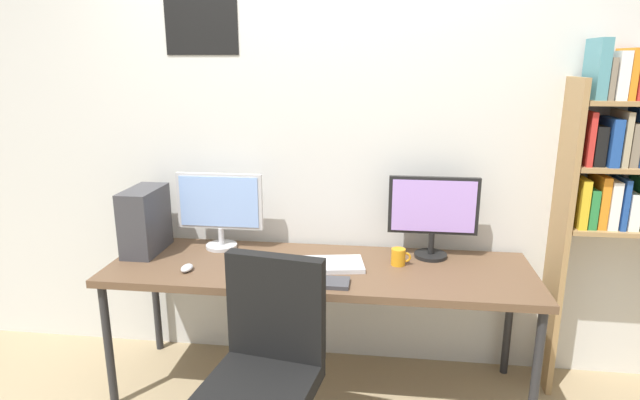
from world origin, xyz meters
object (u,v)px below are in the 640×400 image
Objects in this scene: bookshelf at (635,180)px; computer_mouse at (187,268)px; monitor_right at (433,212)px; laptop_closed at (333,264)px; coffee_mug at (399,257)px; desk at (319,275)px; pc_tower at (145,220)px; office_chair at (266,393)px; monitor_left at (220,206)px; keyboard_main at (313,282)px.

computer_mouse is at bearing -170.48° from bookshelf.
monitor_right is at bearing -179.01° from bookshelf.
monitor_right reaches higher than laptop_closed.
bookshelf reaches higher than coffee_mug.
pc_tower is (-1.00, 0.10, 0.23)m from desk.
coffee_mug reaches higher than computer_mouse.
office_chair is 1.13m from monitor_left.
monitor_right is (1.20, -0.00, 0.01)m from monitor_left.
pc_tower is at bearing -177.16° from bookshelf.
pc_tower is at bearing -164.44° from monitor_left.
office_chair is 1.25m from pc_tower.
keyboard_main is 3.73× the size of computer_mouse.
office_chair reaches higher than coffee_mug.
monitor_right reaches higher than monitor_left.
laptop_closed is (0.07, 0.23, 0.00)m from keyboard_main.
monitor_left reaches higher than laptop_closed.
pc_tower reaches higher than desk.
monitor_right is 5.04× the size of computer_mouse.
monitor_right is at bearing 19.48° from desk.
office_chair is at bearing -109.32° from keyboard_main.
office_chair is 0.99m from coffee_mug.
coffee_mug is (1.09, 0.22, 0.03)m from computer_mouse.
keyboard_main is at bearing -36.40° from monitor_left.
coffee_mug is (1.02, -0.14, -0.20)m from monitor_left.
bookshelf is 5.32× the size of keyboard_main.
laptop_closed is (0.67, -0.21, -0.24)m from monitor_left.
pc_tower is 1.07m from keyboard_main.
keyboard_main is 0.52m from coffee_mug.
monitor_left is 1.35× the size of pc_tower.
office_chair is 2.69× the size of pc_tower.
bookshelf is at bearing 2.84° from pc_tower.
monitor_right is 0.62m from laptop_closed.
bookshelf reaches higher than desk.
monitor_right is 1.35m from computer_mouse.
computer_mouse is at bearing -101.01° from monitor_left.
monitor_left reaches higher than coffee_mug.
desk is 0.71m from monitor_right.
computer_mouse is (-2.28, -0.38, -0.45)m from bookshelf.
pc_tower is at bearing 178.78° from coffee_mug.
pc_tower is at bearing 142.69° from computer_mouse.
laptop_closed is (-0.53, -0.21, -0.25)m from monitor_right.
pc_tower is (-0.40, -0.11, -0.07)m from monitor_left.
bookshelf is 1.74m from keyboard_main.
office_chair is 9.34× the size of coffee_mug.
office_chair is at bearing -62.11° from monitor_left.
office_chair is 0.80m from computer_mouse.
bookshelf is 2.22m from monitor_left.
monitor_right is 1.32× the size of pc_tower.
monitor_left is 4.69× the size of coffee_mug.
monitor_left is at bearing 117.89° from office_chair.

